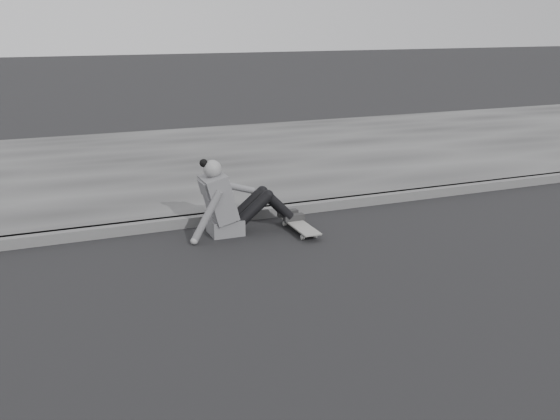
{
  "coord_description": "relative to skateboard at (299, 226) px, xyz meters",
  "views": [
    {
      "loc": [
        -4.91,
        -4.23,
        2.32
      ],
      "look_at": [
        -2.69,
        1.26,
        0.5
      ],
      "focal_mm": 40.0,
      "sensor_mm": 36.0,
      "label": 1
    }
  ],
  "objects": [
    {
      "name": "sidewalk",
      "position": [
        2.19,
        3.69,
        -0.01
      ],
      "size": [
        24.0,
        6.0,
        0.12
      ],
      "primitive_type": "cube",
      "color": "#3E3E3E",
      "rests_on": "ground"
    },
    {
      "name": "skateboard",
      "position": [
        0.0,
        0.0,
        0.0
      ],
      "size": [
        0.2,
        0.78,
        0.09
      ],
      "color": "#AAAAA4",
      "rests_on": "ground"
    },
    {
      "name": "seated_woman",
      "position": [
        -0.73,
        0.25,
        0.29
      ],
      "size": [
        1.38,
        0.46,
        0.88
      ],
      "color": "#5A5A5D",
      "rests_on": "ground"
    },
    {
      "name": "curb",
      "position": [
        2.19,
        0.67,
        -0.01
      ],
      "size": [
        24.0,
        0.16,
        0.12
      ],
      "primitive_type": "cube",
      "color": "#535353",
      "rests_on": "ground"
    }
  ]
}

